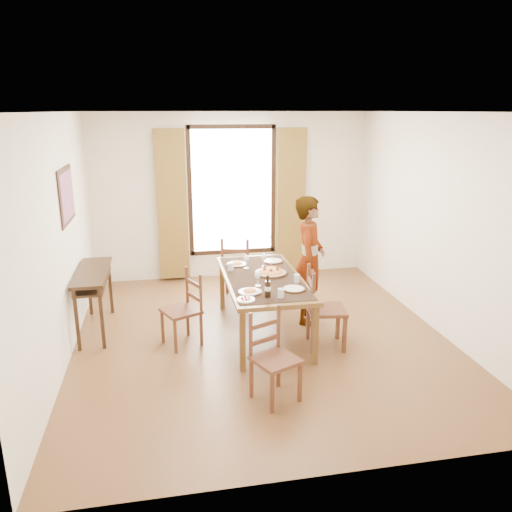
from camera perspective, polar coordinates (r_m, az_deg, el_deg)
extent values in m
plane|color=#502919|center=(6.30, 0.60, -9.23)|extent=(5.00, 5.00, 0.00)
cube|color=white|center=(8.26, -2.78, 6.79)|extent=(4.50, 0.10, 2.70)
cube|color=white|center=(3.54, 8.65, -6.60)|extent=(4.50, 0.10, 2.70)
cube|color=white|center=(5.85, -21.54, 1.64)|extent=(0.10, 5.00, 2.70)
cube|color=white|center=(6.65, 20.05, 3.47)|extent=(0.10, 5.00, 2.70)
cube|color=white|center=(5.68, 0.69, 16.35)|extent=(4.50, 5.00, 0.04)
cube|color=white|center=(8.22, -2.76, 7.44)|extent=(1.30, 0.04, 2.00)
cube|color=olive|center=(8.11, -9.58, 5.69)|extent=(0.48, 0.10, 2.40)
cube|color=olive|center=(8.38, 4.00, 6.21)|extent=(0.48, 0.10, 2.40)
cube|color=black|center=(6.34, -20.86, 6.50)|extent=(0.02, 0.86, 0.66)
cube|color=#DF4429|center=(6.34, -20.77, 6.50)|extent=(0.01, 0.76, 0.56)
cube|color=black|center=(6.53, -18.21, -1.77)|extent=(0.38, 1.20, 0.04)
cube|color=black|center=(6.57, -18.12, -2.77)|extent=(0.34, 1.10, 0.03)
cube|color=black|center=(6.18, -19.79, -6.93)|extent=(0.04, 0.04, 0.76)
cube|color=black|center=(7.19, -18.52, -3.52)|extent=(0.04, 0.04, 0.76)
cube|color=black|center=(6.14, -17.19, -6.84)|extent=(0.04, 0.04, 0.76)
cube|color=black|center=(7.16, -16.30, -3.42)|extent=(0.04, 0.04, 0.76)
cube|color=brown|center=(6.13, 0.80, -2.63)|extent=(0.93, 1.92, 0.05)
cube|color=black|center=(6.12, 0.80, -2.38)|extent=(0.85, 1.77, 0.01)
cube|color=brown|center=(5.39, -1.56, -9.74)|extent=(0.06, 0.06, 0.70)
cube|color=brown|center=(7.04, -3.91, -3.37)|extent=(0.06, 0.06, 0.70)
cube|color=brown|center=(5.56, 6.79, -9.00)|extent=(0.06, 0.06, 0.70)
cube|color=brown|center=(7.17, 2.52, -2.97)|extent=(0.06, 0.06, 0.70)
cube|color=#552D1C|center=(6.02, -8.57, -6.24)|extent=(0.53, 0.53, 0.04)
cube|color=#552D1C|center=(6.18, -10.63, -7.88)|extent=(0.04, 0.04, 0.43)
cube|color=#552D1C|center=(6.31, -7.82, -7.20)|extent=(0.04, 0.04, 0.43)
cube|color=#552D1C|center=(5.90, -9.20, -9.03)|extent=(0.04, 0.04, 0.43)
cube|color=#552D1C|center=(6.04, -6.28, -8.28)|extent=(0.04, 0.04, 0.43)
cube|color=#552D1C|center=(6.15, -7.90, -3.34)|extent=(0.03, 0.03, 0.47)
cube|color=#552D1C|center=(5.87, -6.34, -4.26)|extent=(0.03, 0.03, 0.47)
cube|color=#552D1C|center=(6.04, -7.11, -4.63)|extent=(0.17, 0.32, 0.05)
cube|color=#552D1C|center=(5.99, -7.16, -3.11)|extent=(0.17, 0.32, 0.05)
cube|color=#552D1C|center=(7.38, -2.20, -1.50)|extent=(0.53, 0.53, 0.04)
cube|color=#552D1C|center=(7.61, -0.63, -2.77)|extent=(0.04, 0.04, 0.46)
cube|color=#552D1C|center=(7.26, -0.95, -3.71)|extent=(0.04, 0.04, 0.46)
cube|color=#552D1C|center=(7.65, -3.35, -2.67)|extent=(0.04, 0.04, 0.46)
cube|color=#552D1C|center=(7.31, -3.80, -3.60)|extent=(0.04, 0.04, 0.46)
cube|color=#552D1C|center=(7.10, -0.97, -0.07)|extent=(0.04, 0.04, 0.51)
cube|color=#552D1C|center=(7.15, -3.89, 0.01)|extent=(0.04, 0.04, 0.51)
cube|color=#552D1C|center=(7.16, -2.43, -0.81)|extent=(0.36, 0.13, 0.05)
cube|color=#552D1C|center=(7.10, -2.44, 0.60)|extent=(0.36, 0.13, 0.05)
cube|color=#552D1C|center=(4.88, 2.26, -11.78)|extent=(0.52, 0.52, 0.04)
cube|color=#552D1C|center=(4.78, 1.84, -15.33)|extent=(0.04, 0.04, 0.42)
cube|color=#552D1C|center=(5.01, -0.54, -13.69)|extent=(0.04, 0.04, 0.42)
cube|color=#552D1C|center=(4.96, 5.03, -14.11)|extent=(0.04, 0.04, 0.42)
cube|color=#552D1C|center=(5.19, 2.58, -12.61)|extent=(0.04, 0.04, 0.42)
cube|color=#552D1C|center=(4.81, -0.62, -9.08)|extent=(0.03, 0.03, 0.47)
cube|color=#552D1C|center=(4.99, 2.58, -8.11)|extent=(0.03, 0.03, 0.47)
cube|color=#552D1C|center=(4.94, 1.01, -9.57)|extent=(0.32, 0.16, 0.05)
cube|color=#552D1C|center=(4.87, 1.02, -7.79)|extent=(0.32, 0.16, 0.05)
cube|color=#552D1C|center=(5.95, 8.06, -6.10)|extent=(0.49, 0.49, 0.04)
cube|color=#552D1C|center=(5.92, 10.08, -8.79)|extent=(0.04, 0.04, 0.46)
cube|color=#552D1C|center=(5.85, 6.50, -8.94)|extent=(0.04, 0.04, 0.46)
cube|color=#552D1C|center=(6.25, 9.34, -7.36)|extent=(0.04, 0.04, 0.46)
cube|color=#552D1C|center=(6.18, 5.96, -7.49)|extent=(0.04, 0.04, 0.46)
cube|color=#552D1C|center=(5.66, 6.56, -4.48)|extent=(0.04, 0.04, 0.51)
cube|color=#552D1C|center=(6.00, 6.00, -3.23)|extent=(0.04, 0.04, 0.51)
cube|color=#552D1C|center=(5.86, 6.24, -4.77)|extent=(0.08, 0.37, 0.05)
cube|color=#552D1C|center=(5.80, 6.30, -3.07)|extent=(0.08, 0.37, 0.05)
imported|color=gray|center=(6.53, 6.10, -0.47)|extent=(0.89, 0.82, 1.68)
cylinder|color=silver|center=(5.91, 4.68, -2.58)|extent=(0.07, 0.07, 0.10)
cylinder|color=silver|center=(6.35, -2.90, -1.21)|extent=(0.07, 0.07, 0.10)
cylinder|color=silver|center=(5.44, 2.85, -4.26)|extent=(0.07, 0.07, 0.10)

